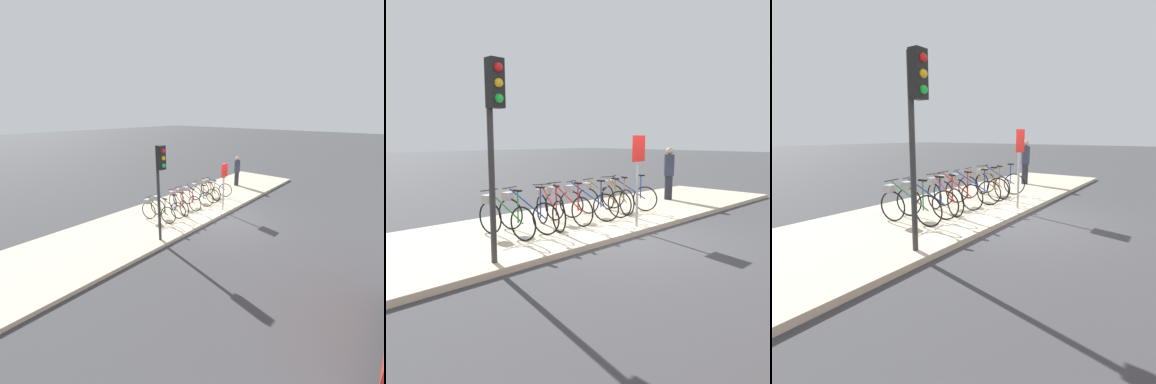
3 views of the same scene
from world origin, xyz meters
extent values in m
plane|color=#38383A|center=(0.00, 0.00, 0.00)|extent=(120.00, 120.00, 0.00)
cube|color=#B7A88E|center=(0.00, 1.85, 0.06)|extent=(16.50, 3.70, 0.12)
torus|color=black|center=(-2.07, 1.09, 0.48)|extent=(0.16, 0.71, 0.72)
torus|color=black|center=(-2.23, 2.06, 0.48)|extent=(0.16, 0.71, 0.72)
cylinder|color=#267238|center=(-2.15, 1.57, 0.77)|extent=(0.20, 0.99, 0.60)
cylinder|color=#267238|center=(-2.09, 1.22, 0.80)|extent=(0.04, 0.04, 0.65)
cube|color=black|center=(-2.09, 1.22, 1.14)|extent=(0.10, 0.21, 0.04)
cylinder|color=#262626|center=(-2.23, 2.06, 1.08)|extent=(0.46, 0.10, 0.02)
cube|color=gray|center=(-2.24, 2.11, 0.89)|extent=(0.27, 0.24, 0.18)
torus|color=black|center=(-1.43, 1.15, 0.48)|extent=(0.22, 0.70, 0.72)
torus|color=black|center=(-1.69, 2.10, 0.48)|extent=(0.22, 0.70, 0.72)
cylinder|color=navy|center=(-1.56, 1.62, 0.77)|extent=(0.29, 0.97, 0.60)
cylinder|color=navy|center=(-1.46, 1.28, 0.80)|extent=(0.04, 0.04, 0.65)
cube|color=black|center=(-1.46, 1.28, 1.14)|extent=(0.12, 0.21, 0.04)
cylinder|color=#262626|center=(-1.69, 2.10, 1.08)|extent=(0.45, 0.14, 0.02)
cube|color=gray|center=(-1.70, 2.15, 0.89)|extent=(0.28, 0.26, 0.18)
torus|color=black|center=(-1.08, 1.12, 0.48)|extent=(0.24, 0.70, 0.72)
torus|color=black|center=(-0.80, 2.06, 0.48)|extent=(0.24, 0.70, 0.72)
cylinder|color=red|center=(-0.94, 1.59, 0.77)|extent=(0.32, 0.97, 0.60)
cylinder|color=red|center=(-1.05, 1.25, 0.80)|extent=(0.04, 0.04, 0.65)
cube|color=black|center=(-1.05, 1.25, 1.14)|extent=(0.12, 0.21, 0.04)
cylinder|color=#262626|center=(-0.80, 2.06, 1.08)|extent=(0.45, 0.16, 0.02)
cube|color=gray|center=(-0.79, 2.11, 0.89)|extent=(0.29, 0.26, 0.18)
torus|color=black|center=(-0.33, 1.15, 0.48)|extent=(0.05, 0.72, 0.72)
torus|color=black|center=(-0.34, 2.14, 0.48)|extent=(0.05, 0.72, 0.72)
cylinder|color=red|center=(-0.34, 1.64, 0.77)|extent=(0.05, 1.00, 0.60)
cylinder|color=red|center=(-0.33, 1.29, 0.80)|extent=(0.03, 0.03, 0.65)
cube|color=black|center=(-0.33, 1.29, 1.14)|extent=(0.07, 0.20, 0.04)
cylinder|color=#262626|center=(-0.34, 2.14, 1.08)|extent=(0.46, 0.03, 0.02)
cube|color=gray|center=(-0.34, 2.19, 0.89)|extent=(0.24, 0.20, 0.18)
torus|color=black|center=(0.47, 1.12, 0.48)|extent=(0.24, 0.69, 0.72)
torus|color=black|center=(0.18, 2.06, 0.48)|extent=(0.24, 0.69, 0.72)
cylinder|color=navy|center=(0.32, 1.59, 0.77)|extent=(0.33, 0.97, 0.60)
cylinder|color=navy|center=(0.43, 1.25, 0.80)|extent=(0.04, 0.04, 0.65)
cube|color=black|center=(0.43, 1.25, 1.14)|extent=(0.13, 0.21, 0.04)
cylinder|color=#262626|center=(0.18, 2.06, 1.08)|extent=(0.45, 0.16, 0.02)
cube|color=gray|center=(0.16, 2.11, 0.89)|extent=(0.29, 0.26, 0.18)
torus|color=black|center=(1.06, 1.18, 0.48)|extent=(0.17, 0.71, 0.72)
torus|color=black|center=(0.88, 2.14, 0.48)|extent=(0.17, 0.71, 0.72)
cylinder|color=olive|center=(0.97, 1.66, 0.77)|extent=(0.22, 0.99, 0.60)
cylinder|color=olive|center=(1.04, 1.31, 0.80)|extent=(0.04, 0.04, 0.65)
cube|color=black|center=(1.04, 1.31, 1.14)|extent=(0.11, 0.21, 0.04)
cylinder|color=#262626|center=(0.88, 2.14, 1.08)|extent=(0.46, 0.11, 0.02)
cube|color=gray|center=(0.87, 2.19, 0.89)|extent=(0.27, 0.24, 0.18)
torus|color=black|center=(1.44, 1.24, 0.48)|extent=(0.25, 0.69, 0.72)
torus|color=black|center=(1.74, 2.18, 0.48)|extent=(0.25, 0.69, 0.72)
cylinder|color=olive|center=(1.59, 1.71, 0.77)|extent=(0.33, 0.97, 0.60)
cylinder|color=olive|center=(1.48, 1.37, 0.80)|extent=(0.04, 0.04, 0.65)
cube|color=black|center=(1.48, 1.37, 1.14)|extent=(0.13, 0.21, 0.04)
cylinder|color=#262626|center=(1.74, 2.18, 1.08)|extent=(0.45, 0.16, 0.02)
cube|color=gray|center=(1.75, 2.23, 0.89)|extent=(0.29, 0.26, 0.18)
torus|color=black|center=(2.31, 1.27, 0.48)|extent=(0.27, 0.69, 0.72)
torus|color=black|center=(2.00, 2.20, 0.48)|extent=(0.27, 0.69, 0.72)
cylinder|color=navy|center=(2.15, 1.73, 0.77)|extent=(0.35, 0.96, 0.60)
cylinder|color=navy|center=(2.27, 1.40, 0.80)|extent=(0.04, 0.04, 0.65)
cube|color=black|center=(2.27, 1.40, 1.14)|extent=(0.13, 0.21, 0.04)
cylinder|color=#262626|center=(2.00, 2.20, 1.08)|extent=(0.44, 0.17, 0.02)
cube|color=gray|center=(1.98, 2.25, 0.89)|extent=(0.29, 0.27, 0.18)
cylinder|color=#23232D|center=(4.64, 1.98, 0.53)|extent=(0.26, 0.26, 0.81)
cylinder|color=#2D3347|center=(4.64, 1.98, 1.29)|extent=(0.34, 0.34, 0.72)
sphere|color=tan|center=(4.64, 1.98, 1.77)|extent=(0.23, 0.23, 0.23)
cylinder|color=#2D2D2D|center=(-3.19, 0.35, 1.76)|extent=(0.10, 0.10, 3.27)
cube|color=black|center=(-3.19, 0.17, 3.02)|extent=(0.24, 0.20, 0.75)
sphere|color=red|center=(-3.19, 0.07, 3.24)|extent=(0.14, 0.14, 0.14)
sphere|color=gold|center=(-3.19, 0.07, 3.01)|extent=(0.14, 0.14, 0.14)
sphere|color=green|center=(-3.19, 0.07, 2.78)|extent=(0.14, 0.14, 0.14)
cylinder|color=#99999E|center=(0.64, 0.30, 1.18)|extent=(0.06, 0.06, 2.13)
cube|color=red|center=(0.64, 0.28, 1.95)|extent=(0.44, 0.03, 0.60)
camera|label=1|loc=(-8.64, -5.71, 4.36)|focal=24.00mm
camera|label=2|loc=(-6.39, -4.96, 2.17)|focal=35.00mm
camera|label=3|loc=(-6.67, -3.28, 2.10)|focal=28.00mm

